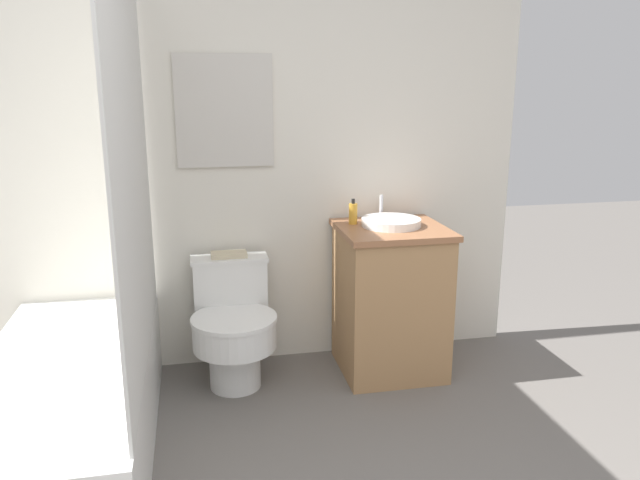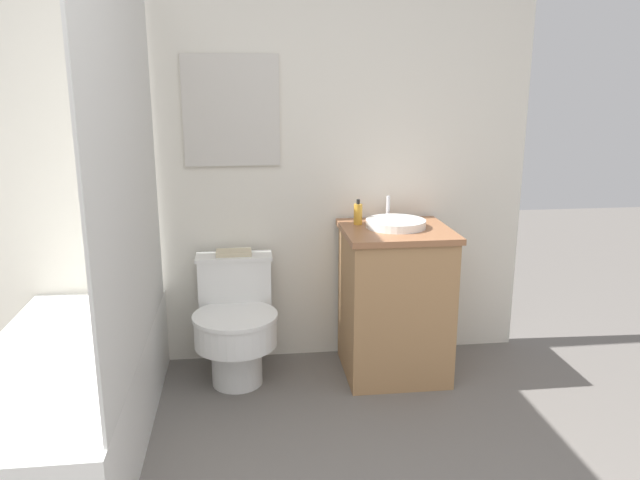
{
  "view_description": "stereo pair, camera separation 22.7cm",
  "coord_description": "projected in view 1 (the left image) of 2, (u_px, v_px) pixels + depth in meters",
  "views": [
    {
      "loc": [
        -0.19,
        -0.95,
        1.51
      ],
      "look_at": [
        0.38,
        1.84,
        0.78
      ],
      "focal_mm": 35.0,
      "sensor_mm": 36.0,
      "label": 1
    },
    {
      "loc": [
        0.04,
        -0.99,
        1.51
      ],
      "look_at": [
        0.38,
        1.84,
        0.78
      ],
      "focal_mm": 35.0,
      "sensor_mm": 36.0,
      "label": 2
    }
  ],
  "objects": [
    {
      "name": "wall_back",
      "position": [
        228.0,
        133.0,
        3.2
      ],
      "size": [
        3.15,
        0.07,
        2.5
      ],
      "color": "silver",
      "rests_on": "ground_plane"
    },
    {
      "name": "shower_area",
      "position": [
        71.0,
        397.0,
        2.53
      ],
      "size": [
        0.68,
        1.58,
        1.98
      ],
      "color": "white",
      "rests_on": "ground_plane"
    },
    {
      "name": "toilet",
      "position": [
        233.0,
        326.0,
        3.14
      ],
      "size": [
        0.42,
        0.53,
        0.63
      ],
      "color": "white",
      "rests_on": "ground_plane"
    },
    {
      "name": "vanity",
      "position": [
        390.0,
        299.0,
        3.28
      ],
      "size": [
        0.55,
        0.53,
        0.79
      ],
      "color": "#AD7F51",
      "rests_on": "ground_plane"
    },
    {
      "name": "sink",
      "position": [
        391.0,
        222.0,
        3.2
      ],
      "size": [
        0.31,
        0.34,
        0.13
      ],
      "color": "white",
      "rests_on": "vanity"
    },
    {
      "name": "soap_bottle",
      "position": [
        353.0,
        213.0,
        3.24
      ],
      "size": [
        0.04,
        0.04,
        0.13
      ],
      "color": "gold",
      "rests_on": "vanity"
    },
    {
      "name": "book_on_tank",
      "position": [
        229.0,
        255.0,
        3.2
      ],
      "size": [
        0.18,
        0.1,
        0.02
      ],
      "color": "beige",
      "rests_on": "toilet"
    }
  ]
}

